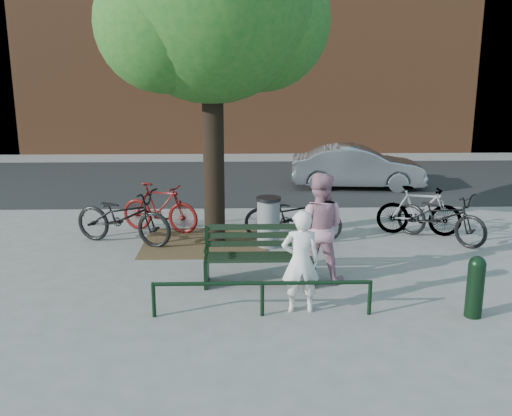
{
  "coord_description": "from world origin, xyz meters",
  "views": [
    {
      "loc": [
        -0.29,
        -8.55,
        3.38
      ],
      "look_at": [
        -0.03,
        1.0,
        1.0
      ],
      "focal_mm": 40.0,
      "sensor_mm": 36.0,
      "label": 1
    }
  ],
  "objects_px": {
    "person_left": "(301,261)",
    "parked_car": "(357,167)",
    "person_right": "(319,227)",
    "bicycle_c": "(293,216)",
    "litter_bin": "(268,222)",
    "park_bench": "(259,254)",
    "bollard": "(475,285)"
  },
  "relations": [
    {
      "from": "park_bench",
      "to": "person_right",
      "type": "relative_size",
      "value": 0.98
    },
    {
      "from": "park_bench",
      "to": "bicycle_c",
      "type": "relative_size",
      "value": 0.9
    },
    {
      "from": "person_right",
      "to": "bollard",
      "type": "bearing_deg",
      "value": 158.44
    },
    {
      "from": "bollard",
      "to": "parked_car",
      "type": "bearing_deg",
      "value": 89.32
    },
    {
      "from": "park_bench",
      "to": "litter_bin",
      "type": "distance_m",
      "value": 1.89
    },
    {
      "from": "person_right",
      "to": "litter_bin",
      "type": "distance_m",
      "value": 1.98
    },
    {
      "from": "parked_car",
      "to": "litter_bin",
      "type": "bearing_deg",
      "value": 157.66
    },
    {
      "from": "person_right",
      "to": "parked_car",
      "type": "relative_size",
      "value": 0.48
    },
    {
      "from": "bicycle_c",
      "to": "parked_car",
      "type": "height_order",
      "value": "parked_car"
    },
    {
      "from": "park_bench",
      "to": "person_left",
      "type": "bearing_deg",
      "value": -64.48
    },
    {
      "from": "bicycle_c",
      "to": "person_right",
      "type": "bearing_deg",
      "value": -165.08
    },
    {
      "from": "person_left",
      "to": "person_right",
      "type": "distance_m",
      "value": 1.28
    },
    {
      "from": "person_left",
      "to": "parked_car",
      "type": "distance_m",
      "value": 8.73
    },
    {
      "from": "litter_bin",
      "to": "person_left",
      "type": "bearing_deg",
      "value": -84.27
    },
    {
      "from": "person_right",
      "to": "litter_bin",
      "type": "height_order",
      "value": "person_right"
    },
    {
      "from": "park_bench",
      "to": "parked_car",
      "type": "distance_m",
      "value": 7.84
    },
    {
      "from": "person_left",
      "to": "bollard",
      "type": "height_order",
      "value": "person_left"
    },
    {
      "from": "park_bench",
      "to": "bicycle_c",
      "type": "distance_m",
      "value": 2.36
    },
    {
      "from": "park_bench",
      "to": "bollard",
      "type": "xyz_separation_m",
      "value": [
        2.93,
        -1.39,
        -0.01
      ]
    },
    {
      "from": "bicycle_c",
      "to": "litter_bin",
      "type": "bearing_deg",
      "value": 135.3
    },
    {
      "from": "bollard",
      "to": "parked_car",
      "type": "relative_size",
      "value": 0.24
    },
    {
      "from": "parked_car",
      "to": "person_right",
      "type": "bearing_deg",
      "value": 168.98
    },
    {
      "from": "park_bench",
      "to": "litter_bin",
      "type": "bearing_deg",
      "value": 82.78
    },
    {
      "from": "park_bench",
      "to": "litter_bin",
      "type": "xyz_separation_m",
      "value": [
        0.24,
        1.87,
        0.01
      ]
    },
    {
      "from": "park_bench",
      "to": "bollard",
      "type": "distance_m",
      "value": 3.24
    },
    {
      "from": "person_left",
      "to": "parked_car",
      "type": "relative_size",
      "value": 0.4
    },
    {
      "from": "person_right",
      "to": "parked_car",
      "type": "bearing_deg",
      "value": -91.33
    },
    {
      "from": "litter_bin",
      "to": "parked_car",
      "type": "xyz_separation_m",
      "value": [
        2.79,
        5.36,
        0.12
      ]
    },
    {
      "from": "litter_bin",
      "to": "bicycle_c",
      "type": "distance_m",
      "value": 0.62
    },
    {
      "from": "bollard",
      "to": "person_left",
      "type": "bearing_deg",
      "value": 173.84
    },
    {
      "from": "bollard",
      "to": "litter_bin",
      "type": "xyz_separation_m",
      "value": [
        -2.69,
        3.26,
        0.02
      ]
    },
    {
      "from": "litter_bin",
      "to": "bicycle_c",
      "type": "bearing_deg",
      "value": 35.9
    }
  ]
}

